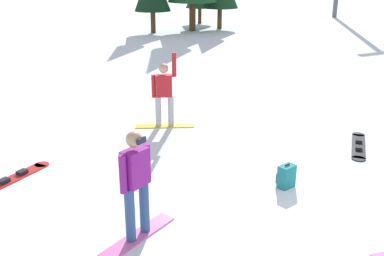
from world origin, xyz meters
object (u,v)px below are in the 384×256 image
at_px(snowboarder_midground, 136,183).
at_px(snowboarder_background, 164,93).
at_px(loose_snowboard_near_left, 359,146).
at_px(loose_snowboard_near_right, 13,178).
at_px(backpack_teal, 286,177).

relative_size(snowboarder_midground, snowboarder_background, 0.90).
xyz_separation_m(snowboarder_background, loose_snowboard_near_left, (3.40, -3.31, -0.87)).
relative_size(snowboarder_background, loose_snowboard_near_right, 1.17).
bearing_deg(snowboarder_background, backpack_teal, -81.48).
xyz_separation_m(snowboarder_midground, backpack_teal, (3.07, 0.29, -0.70)).
distance_m(loose_snowboard_near_right, loose_snowboard_near_left, 7.53).
bearing_deg(loose_snowboard_near_right, snowboarder_midground, -64.22).
height_order(snowboarder_background, backpack_teal, snowboarder_background).
height_order(loose_snowboard_near_left, backpack_teal, backpack_teal).
bearing_deg(snowboarder_midground, loose_snowboard_near_left, 11.00).
xyz_separation_m(snowboarder_midground, loose_snowboard_near_left, (5.85, 1.14, -0.90)).
distance_m(snowboarder_midground, backpack_teal, 3.16).
xyz_separation_m(snowboarder_midground, loose_snowboard_near_right, (-1.45, 3.00, -0.90)).
relative_size(snowboarder_background, loose_snowboard_near_left, 1.25).
relative_size(snowboarder_midground, loose_snowboard_near_right, 1.06).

